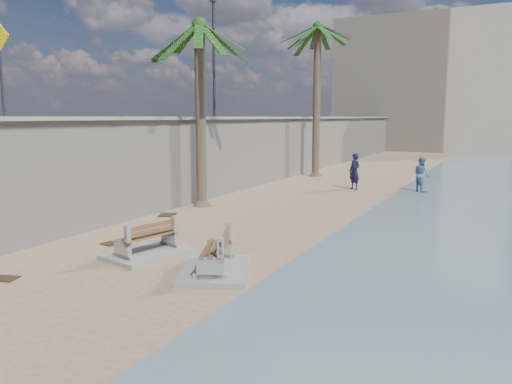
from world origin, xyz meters
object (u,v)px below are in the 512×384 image
(person_b, at_px, (422,173))
(person_a, at_px, (355,169))
(bench_far, at_px, (147,242))
(bench_near, at_px, (215,255))
(palm_back, at_px, (318,29))
(palm_mid, at_px, (199,27))

(person_b, bearing_deg, person_a, 56.87)
(bench_far, bearing_deg, bench_near, -9.74)
(person_a, xyz_separation_m, person_b, (3.10, 0.70, -0.10))
(bench_far, xyz_separation_m, person_a, (1.46, 14.25, 0.66))
(bench_far, height_order, person_b, person_b)
(bench_near, xyz_separation_m, person_a, (-0.86, 14.65, 0.63))
(person_a, bearing_deg, palm_back, 160.40)
(bench_near, bearing_deg, person_a, 93.35)
(palm_mid, bearing_deg, bench_far, -68.08)
(palm_mid, bearing_deg, bench_near, -55.04)
(bench_far, height_order, palm_mid, palm_mid)
(palm_mid, height_order, palm_back, palm_back)
(bench_near, height_order, palm_back, palm_back)
(person_a, relative_size, person_b, 1.11)
(palm_mid, relative_size, person_a, 3.85)
(person_a, bearing_deg, bench_far, -65.19)
(person_a, distance_m, person_b, 3.18)
(palm_back, relative_size, person_b, 5.17)
(bench_near, bearing_deg, person_b, 81.69)
(bench_far, height_order, palm_back, palm_back)
(bench_far, distance_m, palm_back, 20.55)
(palm_mid, xyz_separation_m, person_b, (7.32, 8.09, -6.09))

